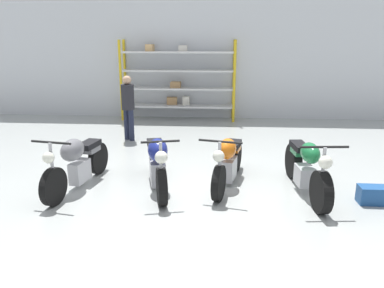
# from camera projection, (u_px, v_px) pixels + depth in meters

# --- Properties ---
(ground_plane) EXTENTS (30.00, 30.00, 0.00)m
(ground_plane) POSITION_uv_depth(u_px,v_px,m) (190.00, 190.00, 6.41)
(ground_plane) COLOR #9EA3A0
(back_wall) EXTENTS (30.00, 0.08, 3.60)m
(back_wall) POSITION_uv_depth(u_px,v_px,m) (206.00, 61.00, 11.78)
(back_wall) COLOR silver
(back_wall) RESTS_ON ground_plane
(shelving_rack) EXTENTS (3.56, 0.63, 2.46)m
(shelving_rack) POSITION_uv_depth(u_px,v_px,m) (177.00, 80.00, 11.65)
(shelving_rack) COLOR gold
(shelving_rack) RESTS_ON ground_plane
(motorcycle_grey) EXTENTS (0.68, 2.04, 1.01)m
(motorcycle_grey) POSITION_uv_depth(u_px,v_px,m) (77.00, 162.00, 6.38)
(motorcycle_grey) COLOR black
(motorcycle_grey) RESTS_ON ground_plane
(motorcycle_blue) EXTENTS (0.76, 1.98, 1.02)m
(motorcycle_blue) POSITION_uv_depth(u_px,v_px,m) (158.00, 163.00, 6.38)
(motorcycle_blue) COLOR black
(motorcycle_blue) RESTS_ON ground_plane
(motorcycle_orange) EXTENTS (0.78, 2.01, 0.98)m
(motorcycle_orange) POSITION_uv_depth(u_px,v_px,m) (228.00, 161.00, 6.54)
(motorcycle_orange) COLOR black
(motorcycle_orange) RESTS_ON ground_plane
(motorcycle_green) EXTENTS (0.71, 2.09, 1.02)m
(motorcycle_green) POSITION_uv_depth(u_px,v_px,m) (307.00, 168.00, 6.15)
(motorcycle_green) COLOR black
(motorcycle_green) RESTS_ON ground_plane
(person_browsing) EXTENTS (0.44, 0.44, 1.62)m
(person_browsing) POSITION_uv_depth(u_px,v_px,m) (128.00, 103.00, 9.30)
(person_browsing) COLOR #1E2338
(person_browsing) RESTS_ON ground_plane
(toolbox) EXTENTS (0.44, 0.26, 0.28)m
(toolbox) POSITION_uv_depth(u_px,v_px,m) (373.00, 195.00, 5.85)
(toolbox) COLOR #1E4C8C
(toolbox) RESTS_ON ground_plane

